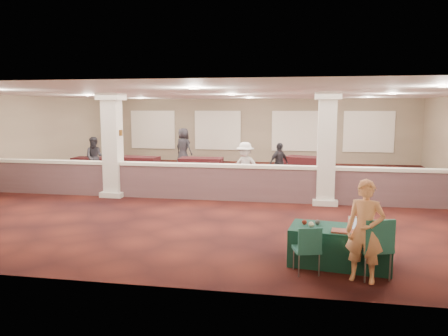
% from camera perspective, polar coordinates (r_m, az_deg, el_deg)
% --- Properties ---
extents(ground, '(16.00, 16.00, 0.00)m').
position_cam_1_polar(ground, '(14.68, 0.92, -2.99)').
color(ground, '#461811').
rests_on(ground, ground).
extents(wall_back, '(16.00, 0.04, 3.20)m').
position_cam_1_polar(wall_back, '(22.37, 4.23, 4.89)').
color(wall_back, '#7D6C56').
rests_on(wall_back, ground).
extents(wall_front, '(16.00, 0.04, 3.20)m').
position_cam_1_polar(wall_front, '(6.74, -10.03, -2.30)').
color(wall_front, '#7D6C56').
rests_on(wall_front, ground).
extents(wall_left, '(0.04, 16.00, 3.20)m').
position_cam_1_polar(wall_left, '(17.61, -25.76, 3.30)').
color(wall_left, '#7D6C56').
rests_on(wall_left, ground).
extents(ceiling, '(16.00, 16.00, 0.02)m').
position_cam_1_polar(ceiling, '(14.42, 0.95, 9.60)').
color(ceiling, white).
rests_on(ceiling, wall_back).
extents(partition_wall, '(15.60, 0.28, 1.10)m').
position_cam_1_polar(partition_wall, '(13.12, -0.12, -1.78)').
color(partition_wall, brown).
rests_on(partition_wall, ground).
extents(column_left, '(0.72, 0.72, 3.20)m').
position_cam_1_polar(column_left, '(14.03, -14.35, 3.01)').
color(column_left, silver).
rests_on(column_left, ground).
extents(column_right, '(0.72, 0.72, 3.20)m').
position_cam_1_polar(column_right, '(12.79, 13.23, 2.59)').
color(column_right, silver).
rests_on(column_right, ground).
extents(sconce_left, '(0.12, 0.12, 0.18)m').
position_cam_1_polar(sconce_left, '(14.13, -15.44, 4.48)').
color(sconce_left, brown).
rests_on(sconce_left, column_left).
extents(sconce_right, '(0.12, 0.12, 0.18)m').
position_cam_1_polar(sconce_right, '(13.89, -13.35, 4.50)').
color(sconce_right, brown).
rests_on(sconce_right, column_left).
extents(near_table, '(1.84, 1.09, 0.67)m').
position_cam_1_polar(near_table, '(8.13, 14.88, -9.87)').
color(near_table, '#0D322B').
rests_on(near_table, ground).
extents(conf_chair_main, '(0.65, 0.65, 1.03)m').
position_cam_1_polar(conf_chair_main, '(7.55, 19.16, -9.25)').
color(conf_chair_main, '#1E5951').
rests_on(conf_chair_main, ground).
extents(conf_chair_side, '(0.51, 0.51, 0.83)m').
position_cam_1_polar(conf_chair_side, '(7.51, 10.90, -9.99)').
color(conf_chair_side, '#1E5951').
rests_on(conf_chair_side, ground).
extents(woman, '(0.69, 0.55, 1.66)m').
position_cam_1_polar(woman, '(7.36, 17.94, -7.86)').
color(woman, '#F89A6B').
rests_on(woman, ground).
extents(far_table_front_left, '(1.64, 0.86, 0.66)m').
position_cam_1_polar(far_table_front_left, '(19.50, -16.79, 0.37)').
color(far_table_front_left, black).
rests_on(far_table_front_left, ground).
extents(far_table_front_center, '(2.03, 1.50, 0.74)m').
position_cam_1_polar(far_table_front_center, '(14.87, 2.01, -1.41)').
color(far_table_front_center, black).
rests_on(far_table_front_center, ground).
extents(far_table_front_right, '(1.79, 1.23, 0.66)m').
position_cam_1_polar(far_table_front_right, '(15.22, 24.56, -2.06)').
color(far_table_front_right, black).
rests_on(far_table_front_right, ground).
extents(far_table_back_left, '(1.72, 0.96, 0.68)m').
position_cam_1_polar(far_table_back_left, '(19.13, -11.02, 0.45)').
color(far_table_back_left, black).
rests_on(far_table_back_left, ground).
extents(far_table_back_center, '(1.80, 0.96, 0.72)m').
position_cam_1_polar(far_table_back_center, '(18.06, -3.02, 0.22)').
color(far_table_back_center, black).
rests_on(far_table_back_center, ground).
extents(far_table_back_right, '(1.96, 1.46, 0.72)m').
position_cam_1_polar(far_table_back_right, '(18.77, 10.65, 0.38)').
color(far_table_back_right, black).
rests_on(far_table_back_right, ground).
extents(attendee_a, '(0.88, 0.67, 1.62)m').
position_cam_1_polar(attendee_a, '(18.03, -16.49, 1.34)').
color(attendee_a, black).
rests_on(attendee_a, ground).
extents(attendee_b, '(1.13, 0.70, 1.64)m').
position_cam_1_polar(attendee_b, '(14.48, 2.78, 0.14)').
color(attendee_b, silver).
rests_on(attendee_b, ground).
extents(attendee_c, '(0.91, 0.93, 1.50)m').
position_cam_1_polar(attendee_c, '(16.06, 7.19, 0.62)').
color(attendee_c, black).
rests_on(attendee_c, ground).
extents(attendee_d, '(1.02, 0.86, 1.83)m').
position_cam_1_polar(attendee_d, '(20.46, -5.32, 2.67)').
color(attendee_d, black).
rests_on(attendee_d, ground).
extents(laptop_base, '(0.33, 0.25, 0.02)m').
position_cam_1_polar(laptop_base, '(7.99, 16.93, -7.72)').
color(laptop_base, silver).
rests_on(laptop_base, near_table).
extents(laptop_screen, '(0.30, 0.05, 0.20)m').
position_cam_1_polar(laptop_screen, '(8.06, 16.97, -6.78)').
color(laptop_screen, silver).
rests_on(laptop_screen, near_table).
extents(screen_glow, '(0.27, 0.04, 0.17)m').
position_cam_1_polar(screen_glow, '(8.06, 16.97, -6.89)').
color(screen_glow, silver).
rests_on(screen_glow, near_table).
extents(knitting, '(0.40, 0.32, 0.03)m').
position_cam_1_polar(knitting, '(7.82, 15.22, -7.96)').
color(knitting, '#C73F1F').
rests_on(knitting, near_table).
extents(yarn_cream, '(0.10, 0.10, 0.10)m').
position_cam_1_polar(yarn_cream, '(7.98, 11.31, -7.24)').
color(yarn_cream, beige).
rests_on(yarn_cream, near_table).
extents(yarn_red, '(0.09, 0.09, 0.09)m').
position_cam_1_polar(yarn_red, '(8.12, 10.46, -6.97)').
color(yarn_red, '#601813').
rests_on(yarn_red, near_table).
extents(yarn_grey, '(0.09, 0.09, 0.09)m').
position_cam_1_polar(yarn_grey, '(8.16, 12.12, -6.93)').
color(yarn_grey, '#54545A').
rests_on(yarn_grey, near_table).
extents(scissors, '(0.11, 0.04, 0.01)m').
position_cam_1_polar(scissors, '(7.79, 19.27, -8.25)').
color(scissors, red).
rests_on(scissors, near_table).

